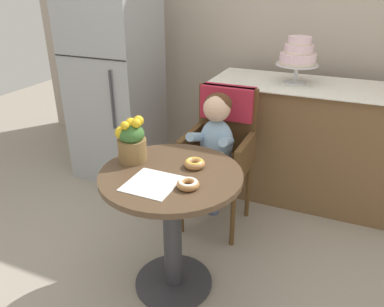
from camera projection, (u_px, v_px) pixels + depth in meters
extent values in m
plane|color=gray|center=(174.00, 283.00, 2.18)|extent=(8.00, 8.00, 0.00)
cube|color=#B2A393|center=(267.00, 10.00, 3.14)|extent=(4.80, 0.10, 2.70)
cylinder|color=#4C3826|center=(171.00, 175.00, 1.88)|extent=(0.72, 0.72, 0.03)
cylinder|color=#333338|center=(173.00, 234.00, 2.03)|extent=(0.10, 0.10, 0.69)
cylinder|color=#333338|center=(174.00, 281.00, 2.17)|extent=(0.44, 0.44, 0.02)
cube|color=brown|center=(217.00, 164.00, 2.51)|extent=(0.42, 0.42, 0.04)
cube|color=brown|center=(227.00, 119.00, 2.56)|extent=(0.40, 0.04, 0.46)
cube|color=brown|center=(191.00, 144.00, 2.53)|extent=(0.04, 0.38, 0.18)
cube|color=brown|center=(245.00, 154.00, 2.39)|extent=(0.04, 0.38, 0.18)
cube|color=#B22338|center=(228.00, 102.00, 2.51)|extent=(0.36, 0.11, 0.22)
cylinder|color=brown|center=(181.00, 203.00, 2.53)|extent=(0.03, 0.03, 0.45)
cylinder|color=brown|center=(233.00, 216.00, 2.40)|extent=(0.03, 0.03, 0.45)
cylinder|color=brown|center=(201.00, 179.00, 2.82)|extent=(0.03, 0.03, 0.45)
cylinder|color=brown|center=(248.00, 189.00, 2.70)|extent=(0.03, 0.03, 0.45)
ellipsoid|color=#8CADCC|center=(216.00, 142.00, 2.42)|extent=(0.22, 0.16, 0.30)
sphere|color=#E0B293|center=(217.00, 108.00, 2.31)|extent=(0.17, 0.17, 0.17)
ellipsoid|color=#4C2D19|center=(218.00, 104.00, 2.32)|extent=(0.17, 0.17, 0.14)
cylinder|color=#8CADCC|center=(198.00, 137.00, 2.36)|extent=(0.08, 0.23, 0.13)
sphere|color=#E0B293|center=(194.00, 152.00, 2.32)|extent=(0.06, 0.06, 0.06)
cylinder|color=#8CADCC|center=(227.00, 142.00, 2.29)|extent=(0.08, 0.23, 0.13)
sphere|color=#E0B293|center=(220.00, 157.00, 2.26)|extent=(0.06, 0.06, 0.06)
cylinder|color=#3F4760|center=(204.00, 160.00, 2.42)|extent=(0.09, 0.22, 0.09)
cylinder|color=#3F4760|center=(197.00, 191.00, 2.40)|extent=(0.08, 0.08, 0.26)
cylinder|color=#3F4760|center=(220.00, 164.00, 2.38)|extent=(0.09, 0.22, 0.09)
cylinder|color=#3F4760|center=(213.00, 195.00, 2.36)|extent=(0.08, 0.08, 0.26)
cube|color=white|center=(152.00, 183.00, 1.77)|extent=(0.23, 0.25, 0.00)
torus|color=#AD7542|center=(188.00, 184.00, 1.73)|extent=(0.11, 0.11, 0.03)
torus|color=white|center=(188.00, 182.00, 1.73)|extent=(0.09, 0.09, 0.02)
torus|color=#AD7542|center=(194.00, 164.00, 1.92)|extent=(0.11, 0.11, 0.04)
torus|color=gold|center=(194.00, 162.00, 1.91)|extent=(0.09, 0.09, 0.02)
cylinder|color=brown|center=(132.00, 150.00, 1.97)|extent=(0.15, 0.15, 0.12)
ellipsoid|color=#38662D|center=(131.00, 134.00, 1.94)|extent=(0.13, 0.14, 0.10)
sphere|color=gold|center=(136.00, 123.00, 1.89)|extent=(0.05, 0.05, 0.05)
sphere|color=gold|center=(139.00, 121.00, 1.92)|extent=(0.05, 0.05, 0.05)
sphere|color=gold|center=(131.00, 124.00, 1.94)|extent=(0.07, 0.07, 0.07)
sphere|color=gold|center=(126.00, 128.00, 1.96)|extent=(0.05, 0.05, 0.05)
sphere|color=gold|center=(122.00, 133.00, 1.92)|extent=(0.07, 0.07, 0.07)
sphere|color=gold|center=(125.00, 126.00, 1.88)|extent=(0.04, 0.04, 0.04)
sphere|color=gold|center=(131.00, 135.00, 1.91)|extent=(0.05, 0.05, 0.05)
cube|color=brown|center=(312.00, 144.00, 2.87)|extent=(1.50, 0.56, 0.90)
cube|color=white|center=(320.00, 86.00, 2.68)|extent=(1.56, 0.62, 0.01)
cylinder|color=silver|center=(295.00, 82.00, 2.74)|extent=(0.16, 0.16, 0.01)
cylinder|color=silver|center=(296.00, 74.00, 2.71)|extent=(0.03, 0.03, 0.12)
cylinder|color=silver|center=(297.00, 65.00, 2.69)|extent=(0.30, 0.30, 0.01)
cylinder|color=silver|center=(298.00, 59.00, 2.67)|extent=(0.26, 0.25, 0.08)
cylinder|color=beige|center=(297.00, 62.00, 2.68)|extent=(0.26, 0.26, 0.01)
cylinder|color=silver|center=(299.00, 49.00, 2.64)|extent=(0.20, 0.20, 0.06)
cylinder|color=beige|center=(298.00, 52.00, 2.65)|extent=(0.20, 0.20, 0.01)
cylinder|color=silver|center=(300.00, 40.00, 2.61)|extent=(0.16, 0.16, 0.06)
cylinder|color=beige|center=(299.00, 43.00, 2.62)|extent=(0.16, 0.16, 0.01)
cube|color=#9EA0A5|center=(115.00, 77.00, 3.11)|extent=(0.64, 0.60, 1.70)
cube|color=black|center=(89.00, 58.00, 2.76)|extent=(0.63, 0.01, 0.01)
cylinder|color=#3F3F44|center=(112.00, 100.00, 2.82)|extent=(0.02, 0.02, 0.45)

